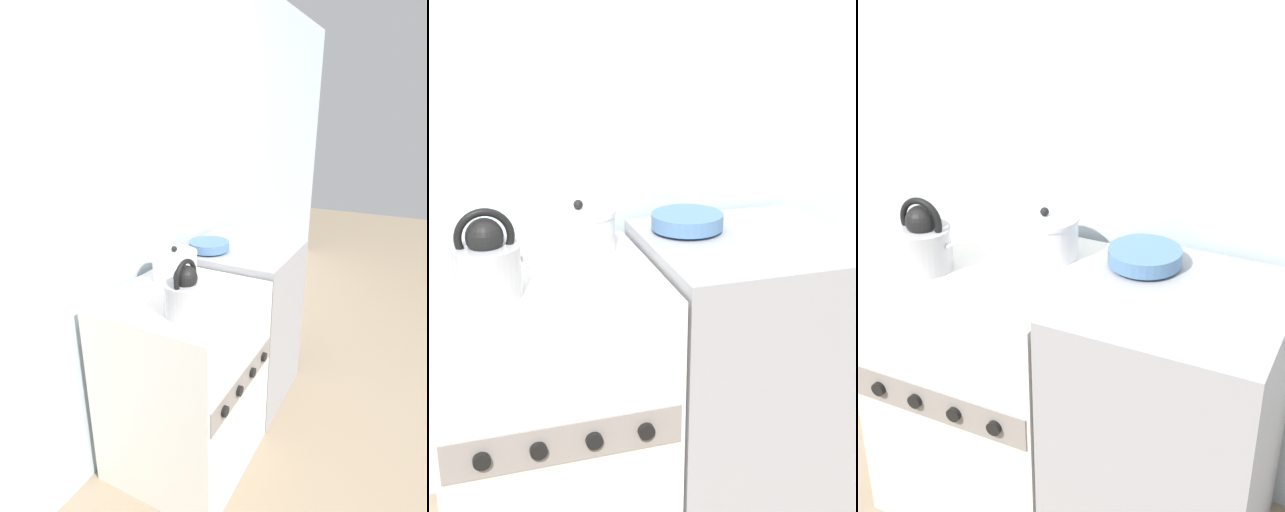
# 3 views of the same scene
# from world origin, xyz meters

# --- Properties ---
(ground_plane) EXTENTS (12.00, 12.00, 0.00)m
(ground_plane) POSITION_xyz_m (0.00, 0.00, 0.00)
(ground_plane) COLOR gray
(wall_back) EXTENTS (7.00, 0.06, 2.50)m
(wall_back) POSITION_xyz_m (0.00, 0.67, 1.25)
(wall_back) COLOR silver
(wall_back) RESTS_ON ground_plane
(stove) EXTENTS (0.64, 0.62, 0.90)m
(stove) POSITION_xyz_m (0.00, 0.30, 0.45)
(stove) COLOR silver
(stove) RESTS_ON ground_plane
(counter) EXTENTS (0.60, 0.60, 0.94)m
(counter) POSITION_xyz_m (0.63, 0.30, 0.47)
(counter) COLOR #99999E
(counter) RESTS_ON ground_plane
(kettle) EXTENTS (0.21, 0.17, 0.23)m
(kettle) POSITION_xyz_m (-0.14, 0.19, 0.99)
(kettle) COLOR #B2B2B7
(kettle) RESTS_ON stove
(cooking_pot) EXTENTS (0.22, 0.22, 0.16)m
(cooking_pot) POSITION_xyz_m (0.14, 0.43, 0.97)
(cooking_pot) COLOR silver
(cooking_pot) RESTS_ON stove
(enamel_bowl) EXTENTS (0.22, 0.22, 0.06)m
(enamel_bowl) POSITION_xyz_m (0.48, 0.43, 0.97)
(enamel_bowl) COLOR #4C729E
(enamel_bowl) RESTS_ON counter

